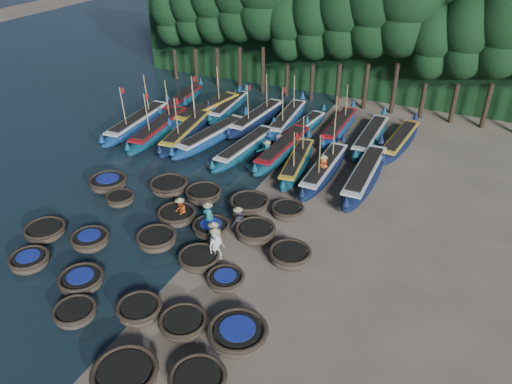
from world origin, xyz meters
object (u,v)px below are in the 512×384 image
at_px(long_boat_6, 297,163).
at_px(long_boat_12, 257,118).
at_px(fisherman_0, 216,244).
at_px(fisherman_4, 214,238).
at_px(fisherman_3, 238,220).
at_px(coracle_24, 288,211).
at_px(coracle_3, 125,376).
at_px(long_boat_7, 324,169).
at_px(long_boat_1, 160,129).
at_px(long_boat_9, 182,101).
at_px(coracle_9, 238,334).
at_px(coracle_8, 183,324).
at_px(long_boat_5, 283,149).
at_px(fisherman_1, 208,216).
at_px(coracle_21, 169,186).
at_px(long_boat_8, 365,175).
at_px(coracle_4, 198,381).
at_px(long_boat_11, 229,107).
at_px(coracle_16, 177,215).
at_px(coracle_19, 290,256).
at_px(coracle_18, 255,232).
at_px(coracle_11, 90,240).
at_px(long_boat_4, 246,148).
at_px(coracle_20, 108,183).
at_px(long_boat_13, 287,119).
at_px(long_boat_15, 339,127).
at_px(coracle_10, 45,231).
at_px(coracle_5, 29,261).
at_px(coracle_14, 225,280).
at_px(coracle_23, 249,204).
at_px(coracle_13, 199,259).
at_px(long_boat_17, 400,141).
at_px(coracle_7, 139,310).
at_px(coracle_2, 75,313).
at_px(coracle_15, 120,199).
at_px(long_boat_14, 302,129).
at_px(fisherman_5, 267,152).
at_px(long_boat_3, 212,136).
at_px(long_boat_16, 370,137).
at_px(coracle_6, 81,281).
at_px(long_boat_10, 207,110).

xyz_separation_m(long_boat_6, long_boat_12, (-5.40, 5.52, 0.06)).
xyz_separation_m(fisherman_0, fisherman_4, (-0.31, 0.39, 0.01)).
bearing_deg(fisherman_3, coracle_24, 167.00).
relative_size(coracle_3, long_boat_7, 0.29).
height_order(long_boat_1, long_boat_9, long_boat_1).
bearing_deg(fisherman_4, coracle_9, 157.25).
height_order(coracle_8, long_boat_5, long_boat_5).
xyz_separation_m(coracle_24, fisherman_1, (-3.26, -2.97, 0.53)).
height_order(coracle_21, long_boat_8, long_boat_8).
distance_m(coracle_4, fisherman_1, 9.90).
bearing_deg(coracle_4, coracle_21, 128.08).
distance_m(long_boat_9, long_boat_11, 4.23).
height_order(coracle_4, coracle_8, coracle_4).
bearing_deg(fisherman_3, coracle_16, -59.14).
bearing_deg(coracle_19, coracle_18, 156.58).
bearing_deg(coracle_11, long_boat_4, 79.25).
height_order(coracle_20, long_boat_13, long_boat_13).
relative_size(coracle_16, long_boat_15, 0.27).
bearing_deg(coracle_24, coracle_10, -146.00).
bearing_deg(coracle_5, long_boat_13, 77.68).
bearing_deg(coracle_14, long_boat_8, 74.70).
bearing_deg(coracle_24, long_boat_13, 112.40).
xyz_separation_m(coracle_18, coracle_23, (-1.46, 2.28, -0.01)).
distance_m(coracle_13, long_boat_1, 15.49).
xyz_separation_m(coracle_9, long_boat_13, (-6.44, 20.83, 0.09)).
bearing_deg(coracle_23, coracle_4, -72.87).
distance_m(long_boat_8, long_boat_17, 6.06).
distance_m(coracle_3, coracle_10, 10.96).
bearing_deg(long_boat_8, coracle_5, -130.70).
distance_m(coracle_21, long_boat_9, 14.20).
bearing_deg(coracle_16, long_boat_7, 55.71).
relative_size(coracle_7, long_boat_11, 0.25).
distance_m(coracle_9, coracle_13, 5.23).
relative_size(coracle_7, long_boat_15, 0.24).
bearing_deg(long_boat_9, coracle_19, -49.39).
bearing_deg(long_boat_8, coracle_2, -116.63).
relative_size(long_boat_5, long_boat_17, 1.08).
relative_size(long_boat_11, long_boat_17, 0.94).
relative_size(coracle_15, fisherman_1, 1.09).
bearing_deg(coracle_15, long_boat_14, 66.30).
bearing_deg(fisherman_5, coracle_15, -132.70).
relative_size(long_boat_3, long_boat_7, 1.03).
height_order(coracle_7, coracle_9, coracle_9).
xyz_separation_m(coracle_4, coracle_7, (-4.02, 1.96, 0.01)).
bearing_deg(coracle_11, long_boat_16, 61.87).
height_order(coracle_4, long_boat_7, long_boat_7).
relative_size(long_boat_1, long_boat_7, 1.08).
height_order(coracle_7, fisherman_5, fisherman_5).
height_order(coracle_6, long_boat_10, long_boat_10).
height_order(coracle_13, fisherman_5, fisherman_5).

